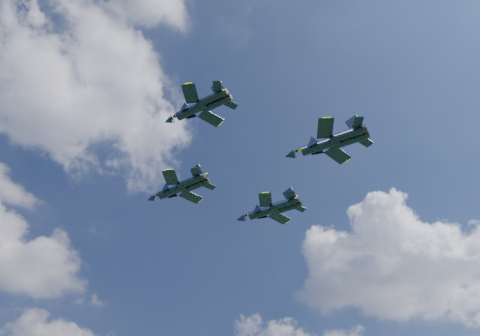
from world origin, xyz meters
name	(u,v)px	position (x,y,z in m)	size (l,w,h in m)	color
jet_lead	(171,191)	(-5.25, 18.83, 64.40)	(11.65, 15.54, 3.79)	black
jet_left	(190,111)	(-11.91, -4.62, 62.59)	(9.97, 13.30, 3.25)	black
jet_right	(262,212)	(16.28, 17.51, 66.04)	(12.38, 16.16, 3.98)	black
jet_slot	(318,146)	(13.03, -7.23, 64.28)	(13.03, 16.25, 4.05)	black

